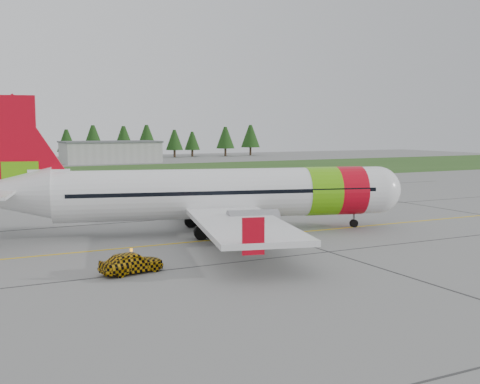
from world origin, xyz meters
TOP-DOWN VIEW (x-y plane):
  - ground at (0.00, 0.00)m, footprint 320.00×320.00m
  - aircraft at (5.92, 11.19)m, footprint 37.29×35.08m
  - follow_me_car at (-4.60, 0.25)m, footprint 1.65×1.85m
  - grass_strip at (0.00, 82.00)m, footprint 320.00×50.00m
  - taxi_guideline at (0.00, 8.00)m, footprint 120.00×0.25m
  - hangar_east at (25.00, 118.00)m, footprint 24.00×12.00m

SIDE VIEW (x-z plane):
  - ground at x=0.00m, z-range 0.00..0.00m
  - taxi_guideline at x=0.00m, z-range 0.00..0.02m
  - grass_strip at x=0.00m, z-range 0.00..0.03m
  - follow_me_car at x=-4.60m, z-range 0.00..4.00m
  - hangar_east at x=25.00m, z-range 0.00..5.20m
  - aircraft at x=5.92m, z-range -2.43..9.06m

